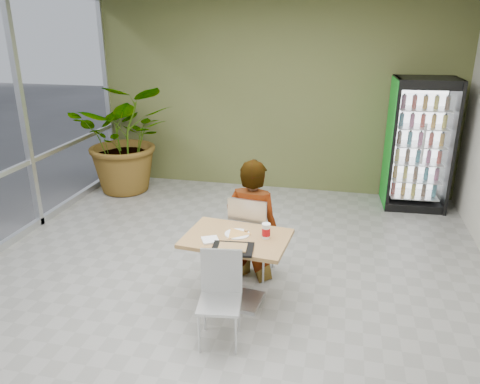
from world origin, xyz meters
The scene contains 12 objects.
ground centered at (0.00, 0.00, 0.00)m, with size 7.00×7.00×0.00m, color gray.
room_envelope centered at (0.00, 0.00, 1.60)m, with size 6.00×7.00×3.20m, color silver, non-canonical shape.
dining_table centered at (0.21, -0.12, 0.54)m, with size 1.09×0.81×0.75m.
chair_far centered at (0.25, 0.40, 0.58)m, with size 0.49×0.50×0.99m.
chair_near centered at (0.20, -0.71, 0.50)m, with size 0.43×0.43×0.86m.
seated_woman centered at (0.26, 0.45, 0.55)m, with size 0.62×0.40×1.69m, color black.
pizza_plate centered at (0.21, -0.08, 0.77)m, with size 0.35×0.33×0.03m.
soda_cup centered at (0.50, -0.09, 0.82)m, with size 0.09×0.09×0.15m.
napkin_stack centered at (-0.02, -0.27, 0.76)m, with size 0.16×0.16×0.02m, color white.
cafeteria_tray centered at (0.24, -0.41, 0.76)m, with size 0.39×0.28×0.02m, color black.
beverage_fridge centered at (2.32, 3.12, 1.00)m, with size 0.95×0.74×1.99m.
potted_plant centered at (-2.36, 2.81, 0.92)m, with size 1.66×1.44×1.85m, color #2C6F2C.
Camera 1 is at (1.17, -4.23, 2.79)m, focal length 35.00 mm.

